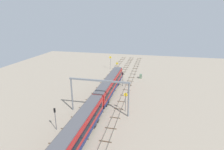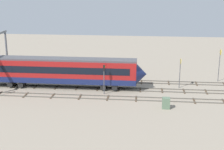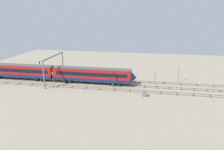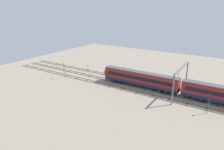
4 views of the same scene
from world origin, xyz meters
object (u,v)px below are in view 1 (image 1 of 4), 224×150
Objects in this scene: overhead_gantry at (99,89)px; relay_cabinet at (141,76)px; signal_light_trackside_approach at (55,116)px; train at (98,102)px; speed_sign_near_foreground at (117,67)px; signal_light_trackside_departure at (123,77)px; speed_sign_mid_trackside at (110,61)px; speed_sign_far_trackside at (126,100)px.

overhead_gantry is 9.15× the size of relay_cabinet.
signal_light_trackside_approach is 3.10× the size of relay_cabinet.
train reaches higher than signal_light_trackside_approach.
speed_sign_near_foreground is 1.06× the size of signal_light_trackside_departure.
speed_sign_mid_trackside is (38.13, 6.57, -2.32)m from overhead_gantry.
relay_cabinet is at bearing -105.49° from speed_sign_near_foreground.
train reaches higher than speed_sign_near_foreground.
speed_sign_mid_trackside is at bearing 9.37° from train.
signal_light_trackside_departure is at bearing -159.70° from speed_sign_near_foreground.
signal_light_trackside_departure is at bearing 150.54° from relay_cabinet.
speed_sign_near_foreground is 0.86× the size of speed_sign_mid_trackside.
speed_sign_far_trackside is (1.94, -6.14, 0.46)m from train.
train reaches higher than signal_light_trackside_departure.
speed_sign_mid_trackside reaches higher than speed_sign_far_trackside.
speed_sign_near_foreground is (31.04, 2.17, -2.86)m from overhead_gantry.
signal_light_trackside_departure is at bearing -7.67° from train.
speed_sign_far_trackside is at bearing -168.03° from signal_light_trackside_departure.
signal_light_trackside_approach is at bearing 144.21° from train.
relay_cabinet is (28.38, -7.44, -5.27)m from overhead_gantry.
speed_sign_far_trackside is 16.33m from signal_light_trackside_approach.
overhead_gantry is 3.07× the size of signal_light_trackside_departure.
signal_light_trackside_approach reaches higher than speed_sign_far_trackside.
speed_sign_near_foreground is 1.02× the size of speed_sign_far_trackside.
speed_sign_far_trackside is at bearing -69.35° from overhead_gantry.
speed_sign_near_foreground is at bearing 20.30° from signal_light_trackside_departure.
relay_cabinet is at bearing -14.70° from overhead_gantry.
overhead_gantry is 2.96× the size of speed_sign_far_trackside.
overhead_gantry is 38.76m from speed_sign_mid_trackside.
overhead_gantry is 6.88m from speed_sign_far_trackside.
train is 10.71m from signal_light_trackside_approach.
signal_light_trackside_approach is at bearing 159.15° from relay_cabinet.
train is at bearing 107.57° from speed_sign_far_trackside.
overhead_gantry reaches higher than signal_light_trackside_departure.
train is at bearing -176.56° from speed_sign_near_foreground.
speed_sign_mid_trackside is 1.23× the size of signal_light_trackside_departure.
signal_light_trackside_approach is 1.04× the size of signal_light_trackside_departure.
speed_sign_mid_trackside is at bearing 24.88° from signal_light_trackside_departure.
speed_sign_far_trackside is at bearing -160.97° from speed_sign_mid_trackside.
speed_sign_near_foreground is 8.36m from speed_sign_mid_trackside.
speed_sign_near_foreground is 1.02× the size of signal_light_trackside_approach.
signal_light_trackside_departure is (-11.89, -4.40, -0.17)m from speed_sign_near_foreground.
signal_light_trackside_departure is (27.58, -8.81, -0.11)m from signal_light_trackside_approach.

